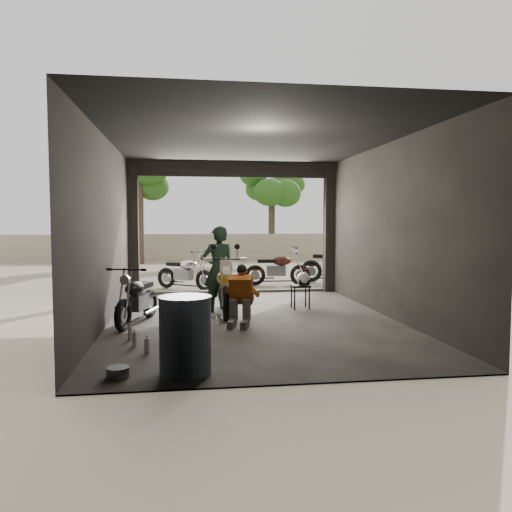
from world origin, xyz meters
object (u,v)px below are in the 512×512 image
object	(u,v)px
main_bike	(224,285)
mechanic	(240,297)
outside_bike_b	(278,266)
stool	(300,289)
helmet	(303,279)
rider	(219,269)
outside_bike_a	(185,270)
oil_drum	(185,337)
left_bike	(137,295)
sign_post	(379,234)
outside_bike_c	(335,262)

from	to	relation	value
main_bike	mechanic	bearing A→B (deg)	-80.02
outside_bike_b	mechanic	xyz separation A→B (m)	(-1.64, -5.30, -0.03)
stool	helmet	world-z (taller)	helmet
main_bike	stool	xyz separation A→B (m)	(1.56, 0.35, -0.14)
outside_bike_b	rider	xyz separation A→B (m)	(-1.90, -3.89, 0.30)
outside_bike_a	rider	world-z (taller)	rider
oil_drum	stool	bearing A→B (deg)	60.41
mechanic	outside_bike_b	bearing A→B (deg)	89.92
left_bike	sign_post	size ratio (longest dim) A/B	0.69
left_bike	oil_drum	bearing A→B (deg)	-58.00
main_bike	oil_drum	world-z (taller)	main_bike
outside_bike_c	oil_drum	size ratio (longest dim) A/B	1.97
main_bike	rider	world-z (taller)	rider
left_bike	stool	bearing A→B (deg)	35.79
left_bike	helmet	distance (m)	3.31
outside_bike_b	sign_post	bearing A→B (deg)	-120.24
outside_bike_a	helmet	world-z (taller)	outside_bike_a
outside_bike_a	oil_drum	size ratio (longest dim) A/B	1.67
oil_drum	mechanic	bearing A→B (deg)	70.21
mechanic	sign_post	world-z (taller)	sign_post
left_bike	rider	size ratio (longest dim) A/B	0.89
outside_bike_c	helmet	distance (m)	4.49
left_bike	stool	size ratio (longest dim) A/B	3.02
main_bike	rider	bearing A→B (deg)	110.98
rider	stool	bearing A→B (deg)	174.77
stool	oil_drum	bearing A→B (deg)	-119.59
mechanic	sign_post	xyz separation A→B (m)	(3.96, 3.83, 0.94)
outside_bike_a	outside_bike_b	size ratio (longest dim) A/B	0.96
oil_drum	sign_post	size ratio (longest dim) A/B	0.42
stool	outside_bike_c	bearing A→B (deg)	63.84
main_bike	sign_post	xyz separation A→B (m)	(4.14, 2.67, 0.87)
main_bike	helmet	bearing A→B (deg)	12.00
left_bike	sign_post	distance (m)	6.68
outside_bike_b	oil_drum	world-z (taller)	outside_bike_b
main_bike	mechanic	xyz separation A→B (m)	(0.17, -1.16, -0.06)
rider	left_bike	bearing A→B (deg)	24.56
left_bike	outside_bike_a	xyz separation A→B (m)	(0.82, 4.33, 0.01)
outside_bike_a	stool	world-z (taller)	outside_bike_a
stool	helmet	xyz separation A→B (m)	(0.05, -0.06, 0.20)
stool	rider	bearing A→B (deg)	-176.48
helmet	left_bike	bearing A→B (deg)	-163.31
rider	oil_drum	xyz separation A→B (m)	(-0.65, -3.95, -0.38)
outside_bike_b	rider	distance (m)	4.34
left_bike	mechanic	distance (m)	1.78
outside_bike_b	helmet	distance (m)	3.85
main_bike	oil_drum	distance (m)	3.77
outside_bike_b	oil_drum	distance (m)	8.25
main_bike	outside_bike_c	size ratio (longest dim) A/B	0.95
outside_bike_c	helmet	bearing A→B (deg)	-173.17
mechanic	oil_drum	world-z (taller)	mechanic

